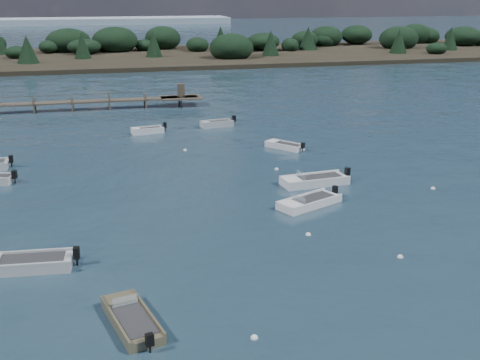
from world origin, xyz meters
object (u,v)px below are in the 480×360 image
object	(u,v)px
dinghy_mid_grey	(25,266)
tender_far_white	(148,131)
tender_far_grey_b	(217,125)
dinghy_mid_white_a	(309,203)
dinghy_mid_white_b	(314,182)
dinghy_extra_a	(285,147)
dinghy_near_olive	(132,322)

from	to	relation	value
dinghy_mid_grey	tender_far_white	bearing A→B (deg)	72.60
tender_far_grey_b	tender_far_white	world-z (taller)	tender_far_grey_b
dinghy_mid_white_a	dinghy_mid_white_b	distance (m)	4.65
dinghy_extra_a	dinghy_near_olive	xyz separation A→B (m)	(-15.57, -26.89, 0.00)
dinghy_mid_grey	dinghy_near_olive	xyz separation A→B (m)	(4.96, -6.79, -0.03)
dinghy_extra_a	dinghy_mid_white_a	world-z (taller)	dinghy_mid_white_a
dinghy_near_olive	dinghy_extra_a	bearing A→B (deg)	59.93
dinghy_near_olive	tender_far_white	bearing A→B (deg)	83.41
dinghy_mid_white_b	dinghy_near_olive	bearing A→B (deg)	-131.42
dinghy_extra_a	dinghy_mid_white_a	bearing A→B (deg)	-101.67
dinghy_extra_a	tender_far_grey_b	distance (m)	11.02
dinghy_mid_white_a	dinghy_extra_a	bearing A→B (deg)	78.33
dinghy_near_olive	dinghy_mid_white_a	bearing A→B (deg)	44.24
tender_far_grey_b	dinghy_mid_white_a	bearing A→B (deg)	-87.56
dinghy_mid_white_a	dinghy_near_olive	bearing A→B (deg)	-135.76
dinghy_mid_grey	dinghy_mid_white_a	bearing A→B (deg)	17.21
dinghy_extra_a	dinghy_mid_grey	xyz separation A→B (m)	(-20.53, -20.10, 0.03)
tender_far_grey_b	dinghy_near_olive	distance (m)	38.86
dinghy_mid_grey	tender_far_white	xyz separation A→B (m)	(9.11, 29.05, -0.01)
dinghy_mid_white_a	dinghy_near_olive	size ratio (longest dim) A/B	1.04
tender_far_grey_b	tender_far_white	distance (m)	7.45
dinghy_extra_a	dinghy_near_olive	world-z (taller)	dinghy_near_olive
dinghy_extra_a	tender_far_white	xyz separation A→B (m)	(-11.43, 8.95, 0.03)
dinghy_mid_white_a	dinghy_mid_grey	xyz separation A→B (m)	(-17.50, -5.42, 0.03)
dinghy_mid_white_a	tender_far_white	distance (m)	25.08
dinghy_extra_a	dinghy_mid_white_b	world-z (taller)	dinghy_mid_white_b
tender_far_grey_b	dinghy_mid_white_b	distance (m)	20.92
tender_far_white	dinghy_mid_white_b	distance (m)	22.00
dinghy_mid_grey	dinghy_near_olive	world-z (taller)	dinghy_mid_grey
dinghy_mid_white_a	tender_far_white	size ratio (longest dim) A/B	1.35
tender_far_white	dinghy_near_olive	bearing A→B (deg)	-96.59
dinghy_mid_white_a	tender_far_white	world-z (taller)	tender_far_white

